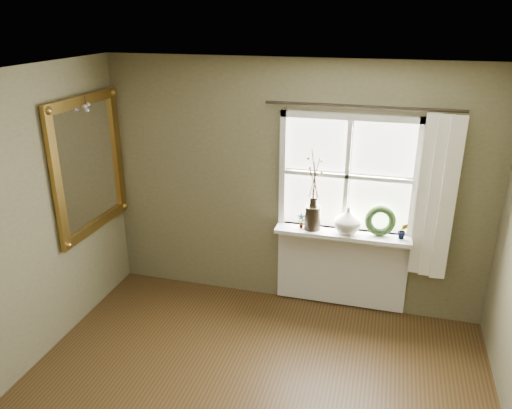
{
  "coord_description": "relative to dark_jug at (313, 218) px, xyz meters",
  "views": [
    {
      "loc": [
        0.93,
        -2.53,
        3.0
      ],
      "look_at": [
        -0.2,
        1.55,
        1.36
      ],
      "focal_mm": 35.0,
      "sensor_mm": 36.0,
      "label": 1
    }
  ],
  "objects": [
    {
      "name": "window_apron",
      "position": [
        0.31,
        0.11,
        -0.58
      ],
      "size": [
        1.36,
        0.04,
        0.88
      ],
      "primitive_type": "cube",
      "color": "silver",
      "rests_on": "ground"
    },
    {
      "name": "curtain_rod",
      "position": [
        0.41,
        0.05,
        1.14
      ],
      "size": [
        1.84,
        0.03,
        0.03
      ],
      "primitive_type": "cylinder",
      "rotation": [
        0.0,
        1.57,
        0.0
      ],
      "color": "black",
      "rests_on": "wall_back"
    },
    {
      "name": "window_frame",
      "position": [
        0.31,
        0.11,
        0.44
      ],
      "size": [
        1.36,
        0.06,
        1.24
      ],
      "color": "silver",
      "rests_on": "wall_back"
    },
    {
      "name": "curtain",
      "position": [
        1.15,
        0.01,
        0.32
      ],
      "size": [
        0.36,
        0.12,
        1.59
      ],
      "primitive_type": "cube",
      "color": "silver",
      "rests_on": "wall_back"
    },
    {
      "name": "potted_plant_left",
      "position": [
        -0.12,
        0.0,
        -0.05
      ],
      "size": [
        0.1,
        0.08,
        0.15
      ],
      "primitive_type": "imported",
      "rotation": [
        0.0,
        0.0,
        0.38
      ],
      "color": "#273E1B",
      "rests_on": "window_sill"
    },
    {
      "name": "window_sill",
      "position": [
        0.31,
        0.0,
        -0.14
      ],
      "size": [
        1.36,
        0.26,
        0.04
      ],
      "primitive_type": "cube",
      "color": "silver",
      "rests_on": "wall_back"
    },
    {
      "name": "wall_back",
      "position": [
        -0.24,
        0.18,
        0.26
      ],
      "size": [
        4.0,
        0.1,
        2.6
      ],
      "primitive_type": "cube",
      "color": "brown",
      "rests_on": "ground"
    },
    {
      "name": "wreath",
      "position": [
        0.67,
        0.04,
        -0.01
      ],
      "size": [
        0.32,
        0.18,
        0.32
      ],
      "primitive_type": "torus",
      "rotation": [
        1.36,
        0.0,
        0.15
      ],
      "color": "#273E1B",
      "rests_on": "window_sill"
    },
    {
      "name": "dark_jug",
      "position": [
        0.0,
        0.0,
        0.0
      ],
      "size": [
        0.19,
        0.19,
        0.25
      ],
      "primitive_type": "cylinder",
      "rotation": [
        0.0,
        0.0,
        0.15
      ],
      "color": "black",
      "rests_on": "window_sill"
    },
    {
      "name": "gilt_mirror",
      "position": [
        -2.21,
        -0.47,
        0.52
      ],
      "size": [
        0.1,
        1.16,
        1.39
      ],
      "color": "white",
      "rests_on": "wall_left"
    },
    {
      "name": "ceiling",
      "position": [
        -0.24,
        -2.12,
        1.56
      ],
      "size": [
        4.5,
        4.5,
        0.0
      ],
      "primitive_type": "plane",
      "color": "silver",
      "rests_on": "ground"
    },
    {
      "name": "cream_vase",
      "position": [
        0.35,
        0.0,
        0.01
      ],
      "size": [
        0.33,
        0.33,
        0.27
      ],
      "primitive_type": "imported",
      "rotation": [
        0.0,
        0.0,
        -0.33
      ],
      "color": "beige",
      "rests_on": "window_sill"
    },
    {
      "name": "potted_plant_right",
      "position": [
        0.89,
        0.0,
        -0.04
      ],
      "size": [
        0.09,
        0.08,
        0.17
      ],
      "primitive_type": "imported",
      "rotation": [
        0.0,
        0.0,
        0.02
      ],
      "color": "#273E1B",
      "rests_on": "window_sill"
    }
  ]
}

